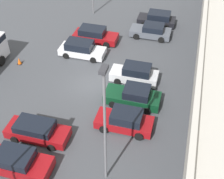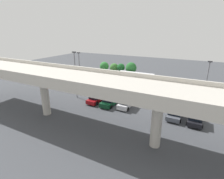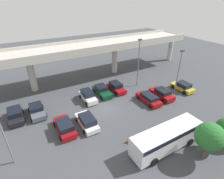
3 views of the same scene
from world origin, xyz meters
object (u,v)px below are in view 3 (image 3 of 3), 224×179
Objects in this scene: parked_car_4 at (88,96)px; lamp_post_by_overpass at (139,60)px; lamp_post_mid_lot at (179,70)px; traffic_cone at (128,141)px; parked_car_6 at (116,87)px; parked_car_5 at (102,91)px; tree_front_left at (210,136)px; parked_car_2 at (65,126)px; parked_car_0 at (15,115)px; lamp_post_near_aisle at (2,129)px; parked_car_9 at (183,87)px; parked_car_3 at (87,121)px; shuttle_bus at (167,137)px; parked_car_7 at (149,98)px; parked_car_8 at (162,94)px; parked_car_1 at (37,110)px.

lamp_post_by_overpass reaches higher than parked_car_4.
lamp_post_mid_lot is 15.82m from traffic_cone.
parked_car_4 is 0.98× the size of parked_car_6.
parked_car_4 reaches higher than parked_car_5.
parked_car_2 is at bearing 134.96° from tree_front_left.
parked_car_0 is 0.55× the size of lamp_post_near_aisle.
parked_car_5 is 15.14m from parked_car_9.
parked_car_5 is (5.68, 6.60, 0.01)m from parked_car_3.
parked_car_3 is at bearing 119.39° from traffic_cone.
parked_car_5 is at bearing 178.40° from lamp_post_by_overpass.
parked_car_5 is (2.97, 0.50, -0.05)m from parked_car_4.
parked_car_2 is 1.09× the size of parked_car_9.
parked_car_3 is 0.59× the size of lamp_post_near_aisle.
traffic_cone is (0.34, -11.52, -0.48)m from parked_car_4.
shuttle_bus is 16.55m from lamp_post_by_overpass.
lamp_post_near_aisle is at bearing 109.05° from parked_car_2.
parked_car_6 is 18.13m from tree_front_left.
lamp_post_by_overpass reaches higher than parked_car_7.
parked_car_3 is at bearing -52.62° from parked_car_6.
parked_car_0 is at bearing 166.36° from lamp_post_mid_lot.
parked_car_7 is (2.66, -6.10, -0.06)m from parked_car_6.
parked_car_6 is 0.55× the size of lamp_post_mid_lot.
shuttle_bus is at bearing 14.53° from parked_car_4.
parked_car_8 is 1.05× the size of parked_car_9.
parked_car_6 is (11.55, 6.10, 0.01)m from parked_car_2.
lamp_post_mid_lot is at bearing -90.65° from parked_car_2.
lamp_post_by_overpass reaches higher than parked_car_8.
parked_car_4 reaches higher than parked_car_2.
lamp_post_mid_lot is at bearing 76.36° from parked_car_0.
parked_car_1 is 9.55m from lamp_post_near_aisle.
shuttle_bus is (11.91, -14.43, 0.92)m from parked_car_1.
parked_car_9 is at bearing -88.60° from parked_car_3.
shuttle_bus is at bearing -141.75° from lamp_post_mid_lot.
parked_car_6 is at bearing -62.18° from parked_car_2.
lamp_post_by_overpass is (-6.21, 5.91, 4.49)m from parked_car_9.
parked_car_4 is at bearing 89.29° from parked_car_1.
parked_car_4 is 0.53× the size of lamp_post_mid_lot.
parked_car_0 is 0.93× the size of parked_car_3.
lamp_post_by_overpass is 18.45m from tree_front_left.
parked_car_1 is 0.95× the size of parked_car_5.
parked_car_6 is at bearing 90.46° from parked_car_0.
parked_car_0 is 26.56m from lamp_post_mid_lot.
traffic_cone is at bearing 109.67° from parked_car_9.
parked_car_6 is 14.97m from shuttle_bus.
lamp_post_mid_lot is at bearing 4.17° from lamp_post_near_aisle.
lamp_post_near_aisle is 11.27× the size of traffic_cone.
shuttle_bus is 17.18m from lamp_post_near_aisle.
parked_car_4 is at bearing -85.50° from parked_car_6.
parked_car_9 is 0.55× the size of lamp_post_near_aisle.
parked_car_6 is at bearing -52.62° from parked_car_3.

